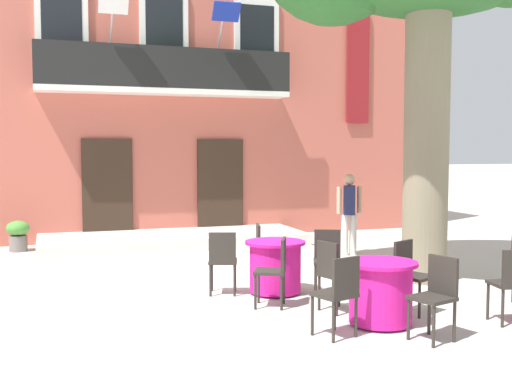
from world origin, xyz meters
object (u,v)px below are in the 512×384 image
at_px(cafe_chair_middle_2, 265,249).
at_px(cafe_table_front, 381,292).
at_px(cafe_chair_middle_3, 223,258).
at_px(cafe_chair_front_2, 436,292).
at_px(pedestrian_near_entrance, 349,210).
at_px(cafe_table_middle, 275,266).
at_px(ground_planter_left, 18,234).
at_px(cafe_chair_middle_1, 328,257).
at_px(cafe_chair_front_1, 339,291).
at_px(cafe_chair_front_3, 410,271).
at_px(cafe_chair_front_0, 334,271).
at_px(cafe_chair_middle_0, 276,267).

relative_size(cafe_chair_middle_2, cafe_table_front, 1.05).
distance_m(cafe_chair_middle_3, cafe_chair_front_2, 3.20).
bearing_deg(pedestrian_near_entrance, cafe_table_middle, -134.30).
bearing_deg(cafe_chair_front_2, pedestrian_near_entrance, 72.91).
distance_m(cafe_table_middle, cafe_chair_middle_2, 0.77).
height_order(cafe_table_front, pedestrian_near_entrance, pedestrian_near_entrance).
bearing_deg(ground_planter_left, cafe_chair_middle_1, -50.57).
bearing_deg(cafe_chair_middle_1, cafe_chair_front_2, -85.54).
distance_m(cafe_chair_middle_2, cafe_chair_front_2, 3.43).
relative_size(cafe_chair_middle_1, cafe_chair_middle_3, 1.00).
relative_size(cafe_table_middle, cafe_chair_front_1, 0.95).
distance_m(cafe_table_middle, cafe_chair_middle_3, 0.77).
height_order(cafe_chair_middle_3, cafe_table_front, cafe_chair_middle_3).
bearing_deg(cafe_chair_middle_1, cafe_chair_front_3, -66.78).
bearing_deg(cafe_chair_middle_1, ground_planter_left, 129.43).
xyz_separation_m(ground_planter_left, pedestrian_near_entrance, (6.15, -2.56, 0.54)).
bearing_deg(cafe_chair_middle_3, cafe_table_middle, -12.17).
height_order(cafe_table_front, cafe_chair_front_1, cafe_chair_front_1).
relative_size(cafe_table_front, ground_planter_left, 1.38).
height_order(cafe_table_middle, cafe_chair_middle_1, cafe_chair_middle_1).
bearing_deg(cafe_chair_front_1, cafe_chair_middle_1, 68.16).
bearing_deg(cafe_chair_middle_3, cafe_chair_front_0, -51.13).
xyz_separation_m(cafe_chair_front_1, cafe_chair_front_3, (1.34, 0.69, 0.00)).
xyz_separation_m(cafe_chair_middle_2, pedestrian_near_entrance, (2.38, 1.80, 0.37)).
bearing_deg(cafe_chair_middle_1, cafe_table_front, -93.35).
relative_size(cafe_chair_middle_1, cafe_chair_front_0, 1.00).
bearing_deg(cafe_chair_front_3, cafe_chair_middle_1, 113.22).
bearing_deg(cafe_chair_front_1, cafe_chair_middle_0, 97.25).
relative_size(cafe_chair_front_3, pedestrian_near_entrance, 0.57).
bearing_deg(cafe_chair_front_0, cafe_chair_front_1, -112.69).
distance_m(cafe_table_middle, cafe_chair_middle_1, 0.77).
bearing_deg(cafe_chair_front_3, cafe_chair_front_2, -108.51).
height_order(cafe_chair_middle_2, ground_planter_left, cafe_chair_middle_2).
distance_m(cafe_chair_middle_2, cafe_chair_front_0, 1.95).
bearing_deg(cafe_chair_front_1, cafe_table_middle, 88.18).
relative_size(cafe_chair_front_2, pedestrian_near_entrance, 0.57).
xyz_separation_m(cafe_table_middle, cafe_chair_middle_0, (-0.26, -0.71, 0.14)).
bearing_deg(cafe_chair_middle_0, cafe_chair_middle_1, 26.24).
bearing_deg(cafe_table_front, cafe_chair_middle_1, 86.65).
relative_size(cafe_chair_middle_0, ground_planter_left, 1.45).
height_order(cafe_chair_middle_2, cafe_chair_middle_3, same).
bearing_deg(cafe_chair_front_3, cafe_chair_middle_0, 152.42).
relative_size(cafe_chair_front_1, cafe_chair_front_3, 1.00).
distance_m(cafe_chair_middle_1, ground_planter_left, 6.91).
bearing_deg(cafe_chair_middle_0, ground_planter_left, 120.37).
bearing_deg(cafe_chair_front_3, cafe_chair_middle_3, 140.30).
bearing_deg(cafe_chair_front_1, cafe_table_front, 23.54).
bearing_deg(cafe_chair_middle_0, cafe_chair_middle_2, 75.92).
bearing_deg(cafe_chair_front_0, cafe_chair_middle_1, 69.06).
height_order(cafe_table_middle, cafe_chair_front_1, cafe_chair_front_1).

